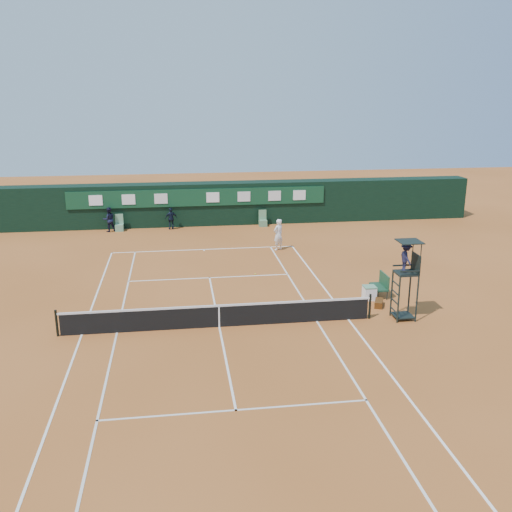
{
  "coord_description": "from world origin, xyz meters",
  "views": [
    {
      "loc": [
        -1.54,
        -21.64,
        9.39
      ],
      "look_at": [
        2.38,
        6.0,
        1.2
      ],
      "focal_mm": 40.0,
      "sensor_mm": 36.0,
      "label": 1
    }
  ],
  "objects_px": {
    "tennis_net": "(219,315)",
    "player": "(278,235)",
    "cooler": "(369,293)",
    "umpire_chair": "(406,263)",
    "player_bench": "(381,284)"
  },
  "relations": [
    {
      "from": "tennis_net",
      "to": "player",
      "type": "relative_size",
      "value": 6.73
    },
    {
      "from": "cooler",
      "to": "player",
      "type": "xyz_separation_m",
      "value": [
        -2.68,
        8.96,
        0.63
      ]
    },
    {
      "from": "tennis_net",
      "to": "player",
      "type": "distance_m",
      "value": 12.06
    },
    {
      "from": "tennis_net",
      "to": "umpire_chair",
      "type": "relative_size",
      "value": 3.77
    },
    {
      "from": "umpire_chair",
      "to": "cooler",
      "type": "relative_size",
      "value": 5.3
    },
    {
      "from": "tennis_net",
      "to": "umpire_chair",
      "type": "bearing_deg",
      "value": -1.51
    },
    {
      "from": "tennis_net",
      "to": "cooler",
      "type": "distance_m",
      "value": 7.49
    },
    {
      "from": "player_bench",
      "to": "tennis_net",
      "type": "bearing_deg",
      "value": -161.73
    },
    {
      "from": "tennis_net",
      "to": "cooler",
      "type": "relative_size",
      "value": 20.0
    },
    {
      "from": "tennis_net",
      "to": "player",
      "type": "xyz_separation_m",
      "value": [
        4.47,
        11.19,
        0.45
      ]
    },
    {
      "from": "player_bench",
      "to": "player",
      "type": "bearing_deg",
      "value": 111.4
    },
    {
      "from": "player_bench",
      "to": "umpire_chair",
      "type": "bearing_deg",
      "value": -90.98
    },
    {
      "from": "tennis_net",
      "to": "player_bench",
      "type": "height_order",
      "value": "same"
    },
    {
      "from": "cooler",
      "to": "player",
      "type": "bearing_deg",
      "value": 106.65
    },
    {
      "from": "player_bench",
      "to": "player",
      "type": "distance_m",
      "value": 9.24
    }
  ]
}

